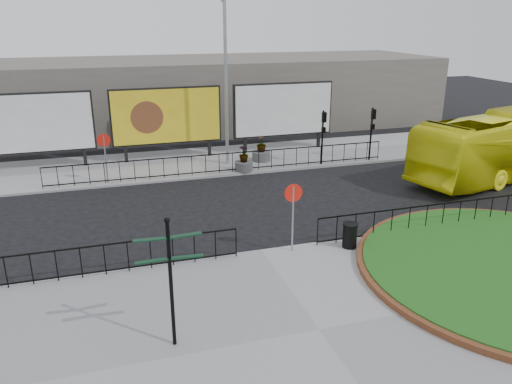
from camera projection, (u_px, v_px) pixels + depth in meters
name	position (u px, v px, depth m)	size (l,w,h in m)	color
ground	(261.00, 252.00, 17.67)	(90.00, 90.00, 0.00)	black
pavement_near	(319.00, 331.00, 13.14)	(30.00, 10.00, 0.12)	gray
pavement_far	(198.00, 162.00, 28.47)	(44.00, 6.00, 0.12)	gray
railing_near_left	(81.00, 262.00, 15.52)	(10.00, 0.10, 1.10)	black
railing_near_right	(426.00, 218.00, 18.98)	(9.00, 0.10, 1.10)	black
railing_far	(226.00, 163.00, 26.11)	(18.00, 0.10, 1.10)	black
speed_sign_far	(104.00, 147.00, 24.13)	(0.64, 0.07, 2.47)	gray
speed_sign_near	(293.00, 203.00, 16.95)	(0.64, 0.07, 2.47)	gray
billboard_left	(33.00, 124.00, 26.16)	(6.20, 0.31, 4.10)	black
billboard_mid	(167.00, 116.00, 28.09)	(6.20, 0.31, 4.10)	black
billboard_right	(283.00, 110.00, 30.03)	(6.20, 0.31, 4.10)	black
lamp_post	(226.00, 78.00, 26.41)	(0.74, 0.18, 9.23)	gray
signal_pole_a	(323.00, 129.00, 27.19)	(0.22, 0.26, 3.00)	black
signal_pole_b	(372.00, 126.00, 28.02)	(0.22, 0.26, 3.00)	black
building_backdrop	(171.00, 94.00, 36.68)	(40.00, 10.00, 5.00)	#655F58
fingerpost_sign	(170.00, 270.00, 11.86)	(1.61, 0.27, 3.44)	black
litter_bin	(350.00, 235.00, 17.68)	(0.55, 0.55, 0.90)	black
bus	(507.00, 145.00, 25.64)	(2.83, 12.08, 3.37)	yellow
planter_b	(244.00, 162.00, 26.50)	(0.95, 0.95, 1.39)	#4C4C4F
planter_c	(261.00, 152.00, 28.35)	(1.03, 1.03, 1.48)	#4C4C4F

